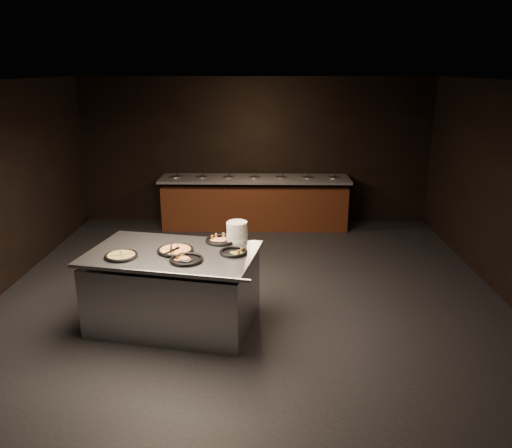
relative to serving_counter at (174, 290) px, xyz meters
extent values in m
cube|color=black|center=(0.90, 0.44, -0.46)|extent=(7.00, 8.00, 0.01)
cube|color=black|center=(0.90, 0.44, 2.45)|extent=(7.00, 8.00, 0.01)
cube|color=black|center=(0.90, 4.45, 1.00)|extent=(7.00, 0.01, 2.90)
cube|color=black|center=(0.90, -3.56, 1.00)|extent=(7.00, 0.01, 2.90)
cube|color=#4E1E12|center=(0.90, 4.02, -0.03)|extent=(3.60, 0.75, 0.85)
cube|color=slate|center=(0.90, 4.02, 0.52)|extent=(3.70, 0.83, 0.05)
cube|color=#3C230D|center=(0.90, 4.02, -0.41)|extent=(3.60, 0.69, 0.08)
cylinder|color=silver|center=(-0.65, 4.02, 0.53)|extent=(0.22, 0.22, 0.08)
cylinder|color=#4A7C31|center=(-0.65, 4.02, 0.55)|extent=(0.19, 0.19, 0.02)
cylinder|color=black|center=(-0.62, 4.00, 0.64)|extent=(0.04, 0.10, 0.19)
cylinder|color=silver|center=(-0.13, 4.02, 0.53)|extent=(0.22, 0.22, 0.08)
cylinder|color=#4A7C31|center=(-0.13, 4.02, 0.55)|extent=(0.19, 0.19, 0.02)
cylinder|color=black|center=(-0.10, 4.00, 0.64)|extent=(0.04, 0.10, 0.19)
cylinder|color=silver|center=(0.38, 4.02, 0.53)|extent=(0.22, 0.22, 0.08)
cylinder|color=#4A7C31|center=(0.38, 4.02, 0.55)|extent=(0.19, 0.19, 0.02)
cylinder|color=black|center=(0.41, 4.00, 0.64)|extent=(0.04, 0.10, 0.19)
cylinder|color=silver|center=(0.90, 4.02, 0.53)|extent=(0.22, 0.22, 0.08)
cylinder|color=#4A7C31|center=(0.90, 4.02, 0.55)|extent=(0.19, 0.19, 0.02)
cylinder|color=black|center=(0.93, 4.00, 0.64)|extent=(0.04, 0.10, 0.19)
cylinder|color=silver|center=(1.42, 4.02, 0.53)|extent=(0.22, 0.22, 0.08)
cylinder|color=#4A7C31|center=(1.42, 4.02, 0.55)|extent=(0.19, 0.19, 0.02)
cylinder|color=black|center=(1.45, 4.00, 0.64)|extent=(0.04, 0.10, 0.19)
cylinder|color=silver|center=(1.93, 4.02, 0.53)|extent=(0.22, 0.22, 0.08)
cylinder|color=#4A7C31|center=(1.93, 4.02, 0.55)|extent=(0.19, 0.19, 0.02)
cylinder|color=black|center=(1.96, 4.00, 0.64)|extent=(0.04, 0.10, 0.19)
cylinder|color=silver|center=(2.45, 4.02, 0.53)|extent=(0.22, 0.22, 0.08)
cylinder|color=#4A7C31|center=(2.45, 4.02, 0.55)|extent=(0.19, 0.19, 0.02)
cylinder|color=black|center=(2.48, 4.00, 0.64)|extent=(0.04, 0.10, 0.19)
cube|color=silver|center=(0.00, 0.00, -0.03)|extent=(2.09, 1.50, 0.86)
cube|color=silver|center=(0.00, 0.00, 0.48)|extent=(2.18, 1.59, 0.04)
cylinder|color=silver|center=(0.00, -0.62, 0.48)|extent=(1.96, 0.42, 0.04)
cylinder|color=white|center=(0.76, 0.38, 0.63)|extent=(0.26, 0.26, 0.26)
cylinder|color=black|center=(-0.55, -0.19, 0.50)|extent=(0.36, 0.36, 0.01)
torus|color=black|center=(-0.55, -0.19, 0.52)|extent=(0.38, 0.38, 0.04)
torus|color=#9F5629|center=(-0.55, -0.19, 0.52)|extent=(0.32, 0.32, 0.03)
cylinder|color=#A98B43|center=(-0.55, -0.19, 0.52)|extent=(0.28, 0.28, 0.02)
cube|color=black|center=(-0.55, -0.19, 0.53)|extent=(0.10, 0.26, 0.00)
cube|color=black|center=(-0.55, -0.19, 0.53)|extent=(0.26, 0.10, 0.00)
cylinder|color=black|center=(0.04, 0.01, 0.50)|extent=(0.41, 0.41, 0.01)
torus|color=black|center=(0.04, 0.01, 0.52)|extent=(0.44, 0.44, 0.04)
torus|color=#9F5629|center=(0.04, 0.01, 0.52)|extent=(0.37, 0.37, 0.03)
cylinder|color=#E09E51|center=(0.04, 0.01, 0.52)|extent=(0.33, 0.33, 0.02)
cube|color=black|center=(0.04, 0.01, 0.53)|extent=(0.02, 0.33, 0.00)
cube|color=black|center=(0.04, 0.01, 0.53)|extent=(0.33, 0.02, 0.00)
cylinder|color=black|center=(0.56, 0.38, 0.50)|extent=(0.37, 0.37, 0.01)
torus|color=black|center=(0.56, 0.38, 0.52)|extent=(0.40, 0.40, 0.04)
cylinder|color=black|center=(0.22, -0.29, 0.50)|extent=(0.37, 0.37, 0.01)
torus|color=black|center=(0.22, -0.29, 0.52)|extent=(0.39, 0.39, 0.04)
cylinder|color=black|center=(0.74, -0.04, 0.50)|extent=(0.31, 0.31, 0.01)
torus|color=black|center=(0.74, -0.04, 0.52)|extent=(0.34, 0.34, 0.04)
cube|color=silver|center=(-0.01, 0.10, 0.52)|extent=(0.10, 0.12, 0.00)
cylinder|color=black|center=(0.01, -0.06, 0.60)|extent=(0.04, 0.20, 0.13)
cylinder|color=silver|center=(0.00, 0.02, 0.55)|extent=(0.02, 0.10, 0.08)
cube|color=silver|center=(0.22, -0.32, 0.52)|extent=(0.15, 0.14, 0.00)
cylinder|color=black|center=(0.05, -0.26, 0.61)|extent=(0.21, 0.12, 0.14)
cylinder|color=silver|center=(0.13, -0.29, 0.55)|extent=(0.11, 0.06, 0.09)
camera|label=1|loc=(1.12, -5.55, 2.59)|focal=35.00mm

